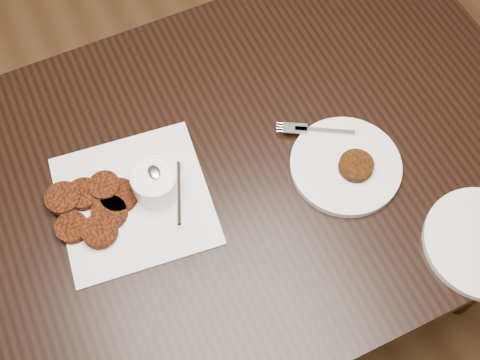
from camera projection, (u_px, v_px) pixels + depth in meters
name	position (u px, v px, depth m)	size (l,w,h in m)	color
floor	(249.00, 329.00, 1.80)	(4.00, 4.00, 0.00)	brown
table	(235.00, 239.00, 1.53)	(1.32, 0.85, 0.75)	black
napkin	(134.00, 200.00, 1.17)	(0.28, 0.28, 0.00)	white
sauce_ramekin	(153.00, 175.00, 1.12)	(0.12, 0.12, 0.12)	white
patty_cluster	(98.00, 206.00, 1.15)	(0.22, 0.22, 0.02)	maroon
plate_with_patty	(346.00, 164.00, 1.19)	(0.22, 0.22, 0.03)	silver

